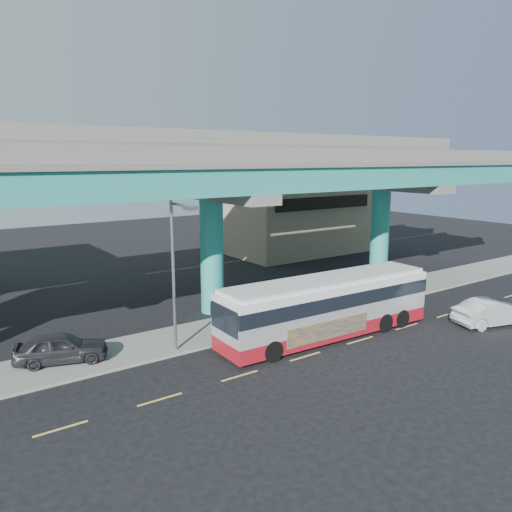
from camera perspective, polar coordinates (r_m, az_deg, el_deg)
ground at (r=26.23m, az=5.22°, el=-11.17°), size 120.00×120.00×0.00m
sidewalk at (r=30.32m, az=-1.58°, el=-7.85°), size 70.00×4.00×0.15m
lane_markings at (r=26.02m, az=5.66°, el=-11.35°), size 58.00×0.12×0.01m
viaduct at (r=31.75m, az=-5.33°, el=9.65°), size 52.00×12.40×11.70m
building_beige at (r=53.84m, az=4.07°, el=4.25°), size 14.00×10.23×7.00m
transit_bus at (r=28.36m, az=8.17°, el=-5.50°), size 13.39×3.32×3.41m
sedan at (r=33.45m, az=25.40°, el=-5.82°), size 4.26×5.75×1.60m
parked_car at (r=26.37m, az=-21.39°, el=-9.73°), size 4.29×5.36×1.48m
street_lamp at (r=24.77m, az=-8.93°, el=0.03°), size 0.50×2.54×7.81m
stop_sign at (r=30.71m, az=4.92°, el=-4.38°), size 0.67×0.08×2.24m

